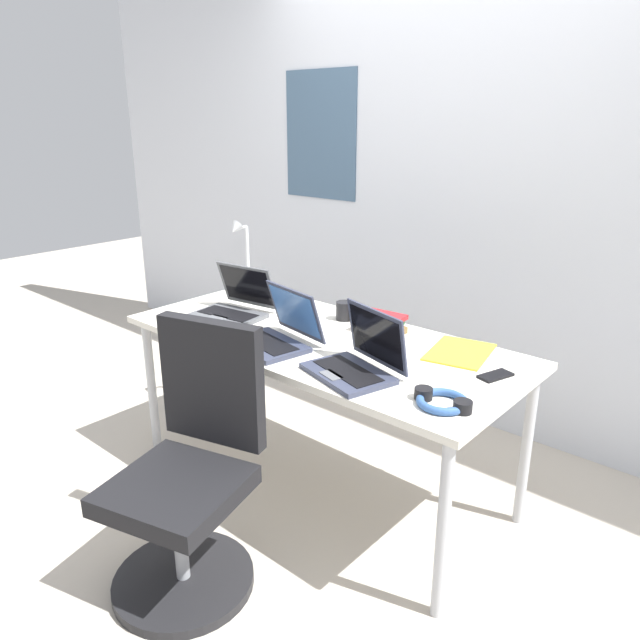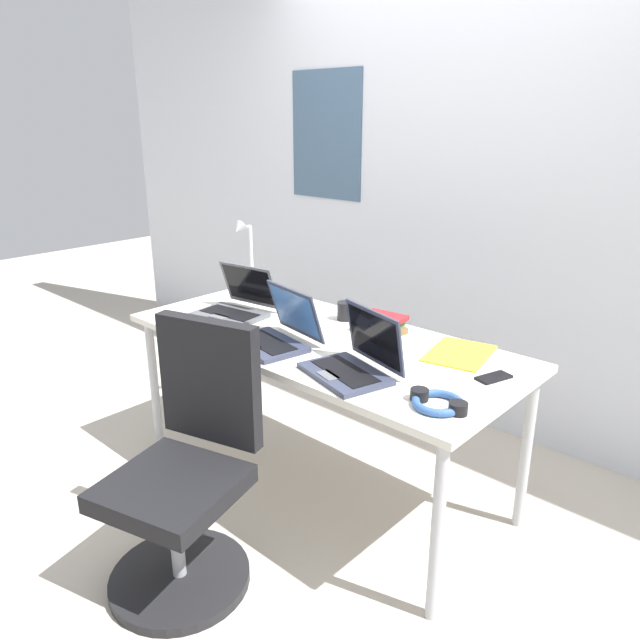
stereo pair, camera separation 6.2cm
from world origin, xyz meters
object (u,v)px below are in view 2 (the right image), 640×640
object	(u,v)px
laptop_far_corner	(354,362)
coffee_mug	(345,311)
cell_phone	(494,377)
laptop_back_left	(275,334)
desk_lamp	(246,256)
book_stack	(381,324)
laptop_near_lamp	(236,305)
office_chair	(187,480)
computer_mouse	(244,293)
headphones	(438,402)
paper_folder_back_right	(459,353)

from	to	relation	value
laptop_far_corner	coffee_mug	world-z (taller)	laptop_far_corner
cell_phone	laptop_back_left	bearing A→B (deg)	-142.46
desk_lamp	book_stack	world-z (taller)	desk_lamp
laptop_near_lamp	cell_phone	distance (m)	1.30
desk_lamp	cell_phone	bearing A→B (deg)	-5.93
laptop_near_lamp	laptop_back_left	bearing A→B (deg)	-18.73
laptop_far_corner	office_chair	size ratio (longest dim) A/B	0.40
computer_mouse	desk_lamp	bearing A→B (deg)	112.33
coffee_mug	office_chair	bearing A→B (deg)	-84.18
laptop_far_corner	headphones	bearing A→B (deg)	-2.51
paper_folder_back_right	laptop_far_corner	bearing A→B (deg)	-113.75
cell_phone	coffee_mug	bearing A→B (deg)	-171.81
laptop_near_lamp	coffee_mug	xyz separation A→B (m)	(0.45, 0.30, -0.00)
computer_mouse	paper_folder_back_right	size ratio (longest dim) A/B	0.31
desk_lamp	computer_mouse	size ratio (longest dim) A/B	4.17
desk_lamp	paper_folder_back_right	bearing A→B (deg)	-1.65
laptop_back_left	coffee_mug	world-z (taller)	laptop_back_left
headphones	coffee_mug	distance (m)	0.94
computer_mouse	laptop_back_left	bearing A→B (deg)	-48.00
desk_lamp	headphones	size ratio (longest dim) A/B	1.87
laptop_near_lamp	paper_folder_back_right	bearing A→B (deg)	14.70
coffee_mug	cell_phone	bearing A→B (deg)	-9.63
paper_folder_back_right	coffee_mug	bearing A→B (deg)	178.30
laptop_back_left	paper_folder_back_right	distance (m)	0.77
computer_mouse	book_stack	xyz separation A→B (m)	(0.88, 0.05, 0.02)
laptop_back_left	laptop_far_corner	distance (m)	0.44
laptop_far_corner	laptop_near_lamp	xyz separation A→B (m)	(-0.88, 0.16, -0.00)
laptop_back_left	office_chair	world-z (taller)	laptop_back_left
laptop_near_lamp	laptop_far_corner	bearing A→B (deg)	-10.37
laptop_far_corner	laptop_near_lamp	size ratio (longest dim) A/B	1.08
coffee_mug	office_chair	size ratio (longest dim) A/B	0.12
laptop_far_corner	cell_phone	bearing A→B (deg)	37.73
office_chair	paper_folder_back_right	bearing A→B (deg)	62.42
laptop_far_corner	office_chair	distance (m)	0.75
laptop_far_corner	headphones	xyz separation A→B (m)	(0.38, -0.02, -0.03)
desk_lamp	computer_mouse	xyz separation A→B (m)	(0.08, -0.09, -0.18)
computer_mouse	office_chair	distance (m)	1.27
office_chair	computer_mouse	bearing A→B (deg)	128.70
coffee_mug	headphones	bearing A→B (deg)	-30.52
computer_mouse	paper_folder_back_right	xyz separation A→B (m)	(1.28, 0.05, -0.01)
laptop_back_left	cell_phone	xyz separation A→B (m)	(0.85, 0.31, -0.04)
laptop_near_lamp	book_stack	distance (m)	0.73
book_stack	cell_phone	bearing A→B (deg)	-11.47
laptop_back_left	office_chair	bearing A→B (deg)	-78.61
laptop_far_corner	book_stack	size ratio (longest dim) A/B	1.78
laptop_back_left	office_chair	size ratio (longest dim) A/B	0.39
laptop_near_lamp	paper_folder_back_right	size ratio (longest dim) A/B	1.18
laptop_back_left	laptop_near_lamp	xyz separation A→B (m)	(-0.44, 0.15, -0.00)
coffee_mug	office_chair	distance (m)	1.09
desk_lamp	office_chair	size ratio (longest dim) A/B	0.41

